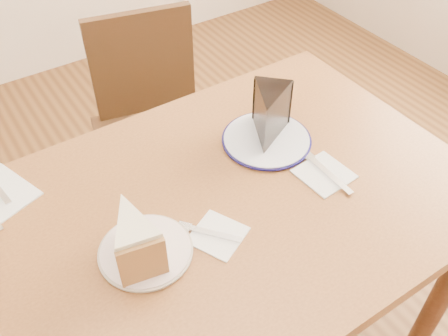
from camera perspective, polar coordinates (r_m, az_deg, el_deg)
table at (r=1.22m, az=-0.47°, el=-7.03°), size 1.20×0.80×0.75m
chair_far at (r=1.78m, az=-7.56°, el=4.42°), size 0.51×0.51×0.86m
plate_cream at (r=1.06m, az=-8.94°, el=-9.38°), size 0.19×0.19×0.01m
plate_navy at (r=1.30m, az=4.88°, el=3.23°), size 0.22×0.22×0.01m
carrot_cake at (r=1.02m, az=-10.31°, el=-7.71°), size 0.11×0.14×0.10m
chocolate_cake at (r=1.26m, az=5.13°, el=5.74°), size 0.16×0.17×0.12m
napkin_cream at (r=1.08m, az=-0.72°, el=-7.66°), size 0.14×0.14×0.00m
napkin_navy at (r=1.23m, az=11.37°, el=-0.67°), size 0.13×0.13×0.00m
fork_cream at (r=1.08m, az=-1.66°, el=-7.39°), size 0.10×0.12×0.00m
knife_navy at (r=1.23m, az=11.70°, el=-0.49°), size 0.02×0.17×0.00m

